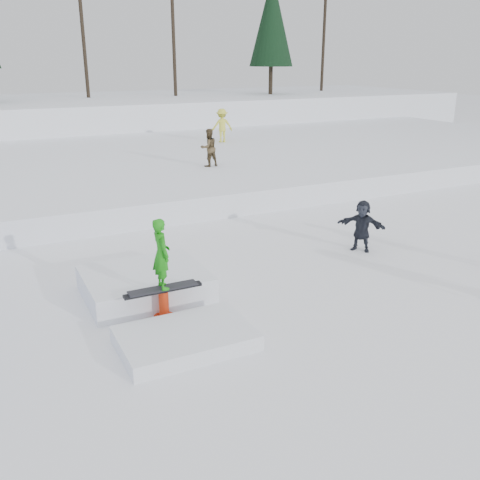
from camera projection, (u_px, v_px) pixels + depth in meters
name	position (u px, v px, depth m)	size (l,w,h in m)	color
ground	(262.00, 326.00, 10.53)	(120.00, 120.00, 0.00)	white
snow_berm	(46.00, 118.00, 35.56)	(60.00, 14.00, 2.40)	white
snow_midrise	(91.00, 166.00, 23.96)	(50.00, 18.00, 0.80)	white
treeline	(138.00, 18.00, 34.68)	(40.24, 4.22, 10.50)	black
walker_olive	(209.00, 148.00, 21.60)	(0.74, 0.57, 1.52)	#4D3D25
walker_ygreen	(222.00, 126.00, 27.83)	(1.11, 0.64, 1.72)	#D5D53F
spectator_dark	(362.00, 226.00, 14.44)	(1.30, 0.42, 1.41)	black
jib_rail_feature	(155.00, 294.00, 11.21)	(2.60, 4.40, 2.11)	white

